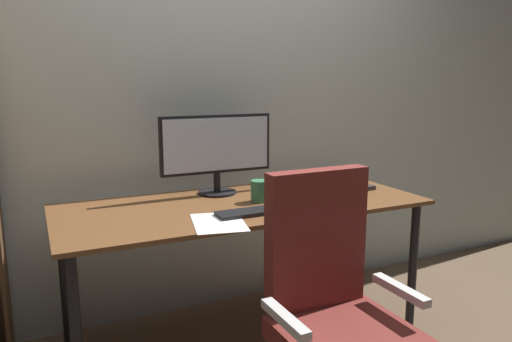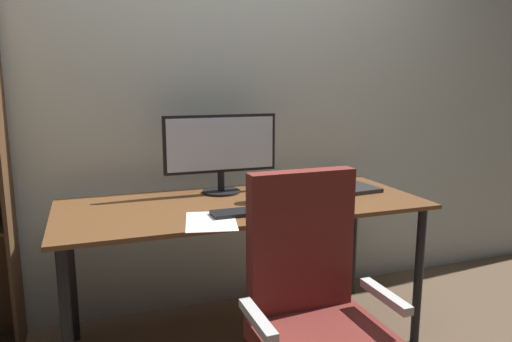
{
  "view_description": "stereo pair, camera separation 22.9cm",
  "coord_description": "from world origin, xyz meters",
  "px_view_note": "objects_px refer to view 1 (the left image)",
  "views": [
    {
      "loc": [
        -0.91,
        -2.06,
        1.32
      ],
      "look_at": [
        0.06,
        -0.02,
        0.9
      ],
      "focal_mm": 33.45,
      "sensor_mm": 36.0,
      "label": 1
    },
    {
      "loc": [
        -0.7,
        -2.14,
        1.32
      ],
      "look_at": [
        0.06,
        -0.02,
        0.9
      ],
      "focal_mm": 33.45,
      "sensor_mm": 36.0,
      "label": 2
    }
  ],
  "objects_px": {
    "monitor": "(217,148)",
    "desk": "(243,217)",
    "laptop": "(339,187)",
    "office_chair": "(336,328)",
    "mouse": "(287,205)",
    "coffee_mug": "(260,191)",
    "keyboard": "(249,212)"
  },
  "relations": [
    {
      "from": "laptop",
      "to": "desk",
      "type": "bearing_deg",
      "value": 178.36
    },
    {
      "from": "desk",
      "to": "coffee_mug",
      "type": "distance_m",
      "value": 0.15
    },
    {
      "from": "mouse",
      "to": "monitor",
      "type": "bearing_deg",
      "value": 125.82
    },
    {
      "from": "desk",
      "to": "coffee_mug",
      "type": "xyz_separation_m",
      "value": [
        0.08,
        -0.02,
        0.13
      ]
    },
    {
      "from": "office_chair",
      "to": "mouse",
      "type": "bearing_deg",
      "value": 76.77
    },
    {
      "from": "mouse",
      "to": "laptop",
      "type": "bearing_deg",
      "value": 36.78
    },
    {
      "from": "laptop",
      "to": "keyboard",
      "type": "bearing_deg",
      "value": -165.1
    },
    {
      "from": "desk",
      "to": "laptop",
      "type": "height_order",
      "value": "laptop"
    },
    {
      "from": "monitor",
      "to": "coffee_mug",
      "type": "bearing_deg",
      "value": -62.76
    },
    {
      "from": "monitor",
      "to": "desk",
      "type": "bearing_deg",
      "value": -78.18
    },
    {
      "from": "office_chair",
      "to": "desk",
      "type": "bearing_deg",
      "value": 90.23
    },
    {
      "from": "desk",
      "to": "coffee_mug",
      "type": "height_order",
      "value": "coffee_mug"
    },
    {
      "from": "laptop",
      "to": "office_chair",
      "type": "distance_m",
      "value": 1.04
    },
    {
      "from": "desk",
      "to": "mouse",
      "type": "height_order",
      "value": "mouse"
    },
    {
      "from": "monitor",
      "to": "keyboard",
      "type": "height_order",
      "value": "monitor"
    },
    {
      "from": "mouse",
      "to": "laptop",
      "type": "relative_size",
      "value": 0.3
    },
    {
      "from": "coffee_mug",
      "to": "office_chair",
      "type": "xyz_separation_m",
      "value": [
        -0.07,
        -0.76,
        -0.33
      ]
    },
    {
      "from": "mouse",
      "to": "coffee_mug",
      "type": "xyz_separation_m",
      "value": [
        -0.07,
        0.16,
        0.04
      ]
    },
    {
      "from": "desk",
      "to": "mouse",
      "type": "distance_m",
      "value": 0.25
    },
    {
      "from": "laptop",
      "to": "office_chair",
      "type": "xyz_separation_m",
      "value": [
        -0.58,
        -0.81,
        -0.29
      ]
    },
    {
      "from": "coffee_mug",
      "to": "desk",
      "type": "bearing_deg",
      "value": 166.54
    },
    {
      "from": "monitor",
      "to": "coffee_mug",
      "type": "xyz_separation_m",
      "value": [
        0.13,
        -0.25,
        -0.19
      ]
    },
    {
      "from": "mouse",
      "to": "office_chair",
      "type": "bearing_deg",
      "value": -91.8
    },
    {
      "from": "monitor",
      "to": "coffee_mug",
      "type": "height_order",
      "value": "monitor"
    },
    {
      "from": "keyboard",
      "to": "laptop",
      "type": "xyz_separation_m",
      "value": [
        0.65,
        0.24,
        0.0
      ]
    },
    {
      "from": "coffee_mug",
      "to": "laptop",
      "type": "xyz_separation_m",
      "value": [
        0.51,
        0.06,
        -0.04
      ]
    },
    {
      "from": "monitor",
      "to": "keyboard",
      "type": "xyz_separation_m",
      "value": [
        -0.02,
        -0.43,
        -0.23
      ]
    },
    {
      "from": "mouse",
      "to": "coffee_mug",
      "type": "height_order",
      "value": "coffee_mug"
    },
    {
      "from": "desk",
      "to": "laptop",
      "type": "xyz_separation_m",
      "value": [
        0.59,
        0.04,
        0.09
      ]
    },
    {
      "from": "keyboard",
      "to": "office_chair",
      "type": "xyz_separation_m",
      "value": [
        0.08,
        -0.57,
        -0.29
      ]
    },
    {
      "from": "keyboard",
      "to": "coffee_mug",
      "type": "distance_m",
      "value": 0.24
    },
    {
      "from": "keyboard",
      "to": "laptop",
      "type": "distance_m",
      "value": 0.7
    }
  ]
}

